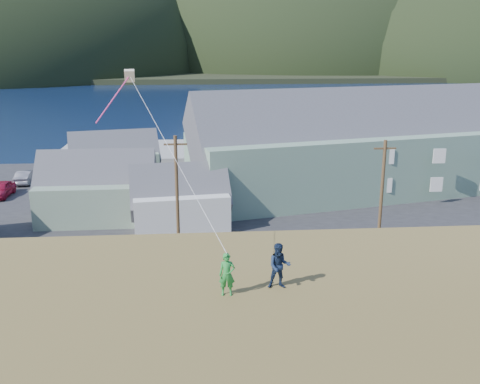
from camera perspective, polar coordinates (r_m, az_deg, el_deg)
name	(u,v)px	position (r m, az deg, el deg)	size (l,w,h in m)	color
ground	(197,268)	(37.99, -4.59, -8.13)	(900.00, 900.00, 0.00)	#0A1638
grass_strip	(197,280)	(36.15, -4.59, -9.34)	(110.00, 8.00, 0.10)	#4C3D19
waterfront_lot	(197,199)	(53.97, -4.62, -0.78)	(72.00, 36.00, 0.12)	#28282B
wharf	(154,152)	(76.49, -9.15, 4.27)	(26.00, 14.00, 0.90)	gray
far_shore	(197,65)	(365.06, -4.66, 13.37)	(900.00, 320.00, 2.00)	black
far_hills	(258,66)	(316.41, 1.97, 13.25)	(760.00, 265.00, 143.00)	black
lodge	(370,145)	(57.19, 13.72, 4.92)	(38.95, 18.81, 13.21)	slate
shed_palegreen_near	(97,189)	(48.91, -15.00, 0.33)	(10.36, 6.64, 7.48)	slate
shed_white	(180,199)	(45.49, -6.41, -0.72)	(8.87, 6.44, 6.62)	silver
shed_palegreen_far	(115,157)	(63.38, -13.23, 3.68)	(11.03, 7.70, 6.76)	gray
utility_poles	(164,199)	(37.87, -8.07, -0.74)	(30.36, 0.24, 9.80)	#47331E
parked_cars	(99,184)	(58.62, -14.82, 0.87)	(21.76, 12.16, 1.57)	white
kite_flyer_green	(227,274)	(17.80, -1.40, -8.78)	(0.53, 0.35, 1.47)	#238231
kite_flyer_navy	(279,266)	(18.31, 4.22, -7.88)	(0.78, 0.61, 1.60)	#17253F
kite_rig	(128,82)	(25.26, -11.81, 11.46)	(2.61, 4.84, 11.26)	beige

